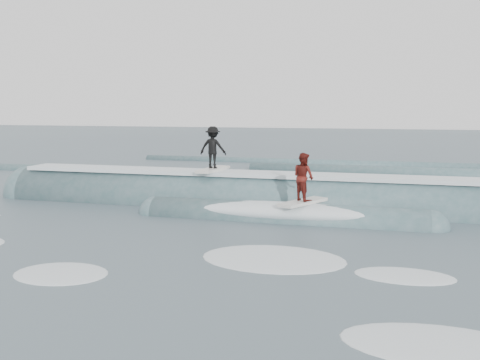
# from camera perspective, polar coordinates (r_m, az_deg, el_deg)

# --- Properties ---
(ground) EXTENTS (160.00, 160.00, 0.00)m
(ground) POSITION_cam_1_polar(r_m,az_deg,el_deg) (13.84, -6.19, -7.54)
(ground) COLOR #3A4955
(ground) RESTS_ON ground
(breaking_wave) EXTENTS (20.87, 3.98, 2.41)m
(breaking_wave) POSITION_cam_1_polar(r_m,az_deg,el_deg) (19.53, 1.29, -2.85)
(breaking_wave) COLOR #37595D
(breaking_wave) RESTS_ON ground
(surfer_black) EXTENTS (1.01, 2.05, 1.66)m
(surfer_black) POSITION_cam_1_polar(r_m,az_deg,el_deg) (20.02, -2.91, 3.25)
(surfer_black) COLOR silver
(surfer_black) RESTS_ON ground
(surfer_red) EXTENTS (1.41, 2.03, 1.64)m
(surfer_red) POSITION_cam_1_polar(r_m,az_deg,el_deg) (17.09, 6.77, -0.03)
(surfer_red) COLOR silver
(surfer_red) RESTS_ON ground
(whitewater) EXTENTS (16.97, 8.05, 0.10)m
(whitewater) POSITION_cam_1_polar(r_m,az_deg,el_deg) (12.70, -4.59, -8.93)
(whitewater) COLOR silver
(whitewater) RESTS_ON ground
(far_swells) EXTENTS (40.57, 8.65, 0.80)m
(far_swells) POSITION_cam_1_polar(r_m,az_deg,el_deg) (30.66, 6.13, 0.92)
(far_swells) COLOR #37595D
(far_swells) RESTS_ON ground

